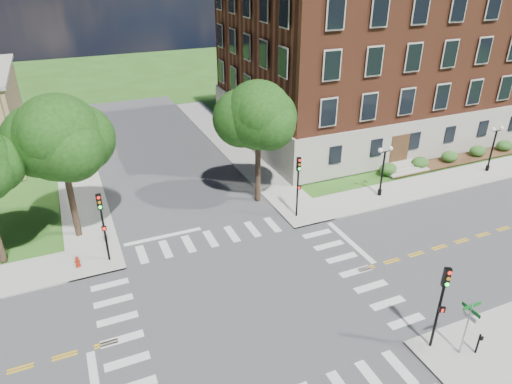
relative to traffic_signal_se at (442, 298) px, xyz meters
name	(u,v)px	position (x,y,z in m)	size (l,w,h in m)	color
ground	(250,302)	(-7.08, 6.75, -3.19)	(160.00, 160.00, 0.00)	#2B5517
road_ew	(250,302)	(-7.08, 6.75, -3.18)	(90.00, 12.00, 0.01)	#3D3D3F
road_ns	(250,302)	(-7.08, 6.75, -3.18)	(12.00, 90.00, 0.01)	#3D3D3F
sidewalk_ne	(335,161)	(8.29, 22.13, -3.13)	(34.00, 34.00, 0.12)	#9E9B93
crosswalk_east	(356,272)	(0.12, 6.75, -3.19)	(2.20, 10.20, 0.02)	silver
stop_bar_east	(350,242)	(1.72, 9.75, -3.19)	(0.40, 5.50, 0.00)	silver
main_building	(377,55)	(16.92, 28.75, 5.15)	(30.60, 22.40, 16.50)	#A39E90
shrub_row	(462,160)	(19.92, 17.55, -3.19)	(18.00, 2.00, 1.30)	#22521B
tree_c	(59,138)	(-15.53, 18.02, 4.20)	(5.64, 5.64, 10.11)	#2F2117
tree_d	(258,116)	(-1.79, 17.79, 4.01)	(5.18, 5.18, 9.70)	#2F2117
traffic_signal_se	(442,298)	(0.00, 0.00, 0.00)	(0.38, 0.46, 4.80)	black
traffic_signal_ne	(298,180)	(-0.13, 14.24, 0.00)	(0.37, 0.44, 4.80)	black
traffic_signal_nw	(102,219)	(-13.95, 14.04, 0.00)	(0.34, 0.38, 4.80)	black
twin_lamp_west	(383,168)	(7.78, 14.57, -0.66)	(1.36, 0.36, 4.23)	black
twin_lamp_east	(493,146)	(19.91, 14.63, -0.66)	(1.36, 0.36, 4.23)	black
street_sign_pole	(469,319)	(0.99, -0.93, -0.88)	(1.10, 1.10, 3.10)	gray
push_button_post	(479,343)	(1.72, -1.27, -2.39)	(0.14, 0.21, 1.20)	black
fire_hydrant	(77,262)	(-15.87, 14.08, -2.72)	(0.35, 0.35, 0.75)	maroon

